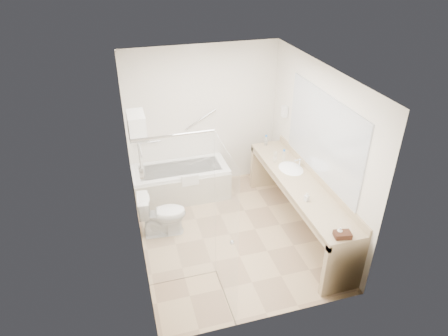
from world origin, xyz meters
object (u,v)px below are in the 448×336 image
object	(u,v)px
bathtub	(181,182)
toilet	(163,214)
vanity_counter	(299,194)
water_bottle_left	(266,141)
amenity_basket	(342,235)

from	to	relation	value
bathtub	toilet	bearing A→B (deg)	-116.08
vanity_counter	water_bottle_left	bearing A→B (deg)	92.29
water_bottle_left	toilet	bearing A→B (deg)	-158.02
vanity_counter	toilet	xyz separation A→B (m)	(-1.97, 0.47, -0.30)
vanity_counter	amenity_basket	xyz separation A→B (m)	(-0.06, -1.25, 0.24)
bathtub	amenity_basket	size ratio (longest dim) A/B	8.11
amenity_basket	water_bottle_left	bearing A→B (deg)	89.85
vanity_counter	toilet	world-z (taller)	vanity_counter
vanity_counter	toilet	distance (m)	2.05
vanity_counter	amenity_basket	size ratio (longest dim) A/B	13.69
bathtub	amenity_basket	xyz separation A→B (m)	(1.47, -2.64, 0.61)
bathtub	water_bottle_left	size ratio (longest dim) A/B	8.68
water_bottle_left	amenity_basket	bearing A→B (deg)	-90.15
toilet	water_bottle_left	distance (m)	2.16
toilet	amenity_basket	bearing A→B (deg)	-127.70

